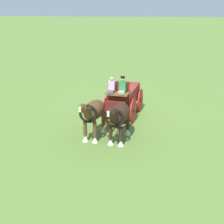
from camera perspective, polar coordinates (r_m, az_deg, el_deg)
ground_plane at (r=19.51m, az=2.08°, el=-0.52°), size 220.00×220.00×0.00m
show_wagon at (r=18.97m, az=2.00°, el=2.77°), size 5.74×2.23×2.75m
draft_horse_near at (r=15.58m, az=1.21°, el=-0.64°), size 3.05×1.26×2.17m
draft_horse_off at (r=15.91m, az=-3.32°, el=-0.01°), size 2.98×1.23×2.24m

